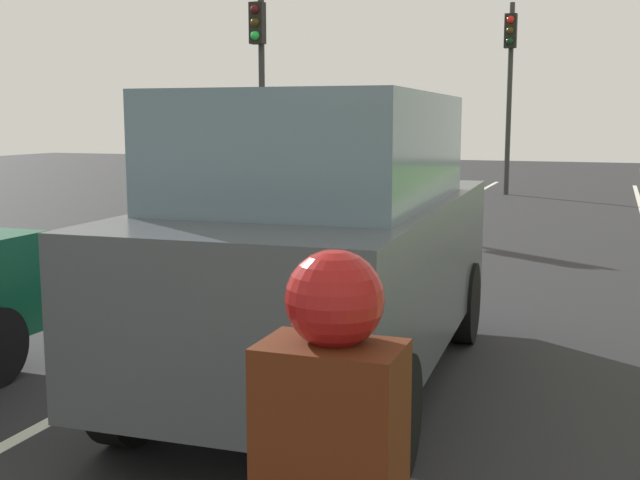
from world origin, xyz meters
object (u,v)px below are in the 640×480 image
(car_suv_ahead, at_px, (326,240))
(car_hatchback_far, at_px, (246,198))
(traffic_light_far_median, at_px, (510,67))
(rider_person, at_px, (334,439))
(traffic_light_overhead_left, at_px, (259,64))

(car_suv_ahead, xyz_separation_m, car_hatchback_far, (-3.28, 5.44, -0.28))
(car_suv_ahead, bearing_deg, traffic_light_far_median, 90.17)
(traffic_light_far_median, bearing_deg, car_hatchback_far, -102.87)
(car_hatchback_far, relative_size, rider_person, 3.20)
(car_hatchback_far, bearing_deg, rider_person, -62.15)
(traffic_light_overhead_left, bearing_deg, car_suv_ahead, -63.19)
(car_suv_ahead, distance_m, rider_person, 3.93)
(car_suv_ahead, bearing_deg, traffic_light_overhead_left, 114.59)
(car_hatchback_far, height_order, traffic_light_far_median, traffic_light_far_median)
(rider_person, bearing_deg, car_suv_ahead, 109.58)
(traffic_light_overhead_left, relative_size, traffic_light_far_median, 0.93)
(car_hatchback_far, distance_m, rider_person, 10.25)
(car_hatchback_far, height_order, rider_person, car_hatchback_far)
(car_suv_ahead, distance_m, car_hatchback_far, 6.36)
(traffic_light_far_median, bearing_deg, car_suv_ahead, -87.60)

